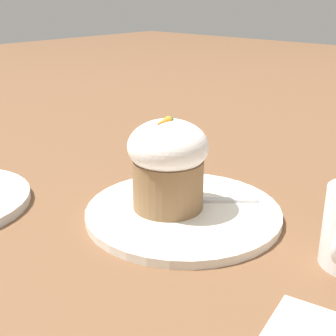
{
  "coord_description": "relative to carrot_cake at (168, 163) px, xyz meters",
  "views": [
    {
      "loc": [
        0.4,
        0.34,
        0.27
      ],
      "look_at": [
        0.01,
        -0.02,
        0.06
      ],
      "focal_mm": 50.0,
      "sensor_mm": 36.0,
      "label": 1
    }
  ],
  "objects": [
    {
      "name": "ground_plane",
      "position": [
        -0.01,
        0.02,
        -0.07
      ],
      "size": [
        4.0,
        4.0,
        0.0
      ],
      "primitive_type": "plane",
      "color": "brown"
    },
    {
      "name": "dessert_plate",
      "position": [
        -0.01,
        0.02,
        -0.06
      ],
      "size": [
        0.24,
        0.24,
        0.01
      ],
      "color": "white",
      "rests_on": "ground_plane"
    },
    {
      "name": "carrot_cake",
      "position": [
        0.0,
        0.0,
        0.0
      ],
      "size": [
        0.1,
        0.1,
        0.12
      ],
      "color": "olive",
      "rests_on": "dessert_plate"
    },
    {
      "name": "spoon",
      "position": [
        -0.03,
        0.01,
        -0.06
      ],
      "size": [
        0.1,
        0.11,
        0.01
      ],
      "color": "silver",
      "rests_on": "dessert_plate"
    }
  ]
}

